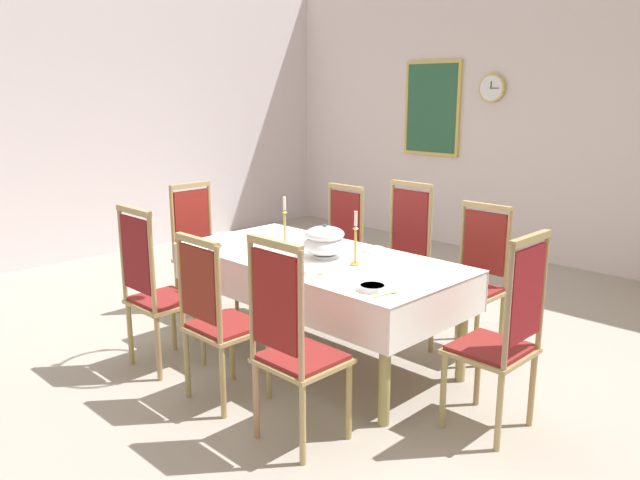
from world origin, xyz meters
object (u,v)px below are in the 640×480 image
(chair_south_b, at_px, (218,317))
(spoon_primary, at_px, (391,293))
(mounted_clock, at_px, (492,88))
(candlestick_east, at_px, (355,243))
(chair_head_west, at_px, (201,248))
(bowl_near_left, at_px, (372,287))
(bowl_near_right, at_px, (304,270))
(spoon_secondary, at_px, (319,275))
(chair_south_c, at_px, (293,343))
(candlestick_west, at_px, (285,227))
(chair_head_east, at_px, (503,334))
(chair_north_b, at_px, (400,257))
(dining_table, at_px, (318,266))
(chair_south_a, at_px, (155,288))
(soup_tureen, at_px, (325,241))
(framed_painting, at_px, (432,108))
(bowl_far_right, at_px, (374,249))
(chair_north_a, at_px, (336,246))
(chair_north_c, at_px, (474,278))
(bowl_far_left, at_px, (218,247))

(chair_south_b, xyz_separation_m, spoon_primary, (0.88, 0.61, 0.22))
(mounted_clock, bearing_deg, chair_south_b, -79.58)
(candlestick_east, height_order, spoon_primary, candlestick_east)
(chair_head_west, relative_size, bowl_near_left, 6.50)
(bowl_near_right, height_order, spoon_secondary, bowl_near_right)
(chair_south_c, bearing_deg, candlestick_west, 139.45)
(candlestick_west, bearing_deg, chair_head_west, -180.00)
(chair_head_east, height_order, spoon_primary, chair_head_east)
(chair_head_east, xyz_separation_m, bowl_near_right, (-1.23, -0.37, 0.20))
(bowl_near_right, bearing_deg, chair_north_b, 99.21)
(dining_table, distance_m, chair_south_a, 1.16)
(chair_north_b, xyz_separation_m, chair_head_east, (1.44, -0.92, -0.01))
(soup_tureen, height_order, candlestick_west, candlestick_west)
(chair_north_b, height_order, framed_painting, framed_painting)
(chair_south_b, bearing_deg, chair_north_b, 90.00)
(candlestick_east, relative_size, spoon_primary, 2.12)
(soup_tureen, bearing_deg, bowl_far_right, 68.78)
(chair_north_a, xyz_separation_m, spoon_secondary, (1.04, -1.26, 0.22))
(candlestick_west, bearing_deg, chair_south_a, -110.09)
(chair_north_a, distance_m, bowl_near_right, 1.61)
(dining_table, xyz_separation_m, bowl_near_left, (0.79, -0.34, 0.10))
(bowl_near_left, bearing_deg, chair_north_a, 139.73)
(chair_south_b, distance_m, chair_north_c, 1.96)
(chair_head_west, xyz_separation_m, spoon_secondary, (1.82, -0.35, 0.20))
(chair_south_c, relative_size, chair_north_c, 1.07)
(chair_north_b, distance_m, bowl_near_left, 1.48)
(chair_south_b, xyz_separation_m, bowl_far_right, (0.18, 1.29, 0.23))
(soup_tureen, bearing_deg, dining_table, 180.00)
(chair_head_east, distance_m, bowl_far_left, 2.16)
(chair_south_a, distance_m, spoon_secondary, 1.20)
(dining_table, height_order, mounted_clock, mounted_clock)
(candlestick_east, distance_m, bowl_near_right, 0.41)
(dining_table, height_order, framed_painting, framed_painting)
(chair_head_west, xyz_separation_m, bowl_near_left, (2.26, -0.34, 0.22))
(chair_south_c, bearing_deg, candlestick_east, 111.86)
(bowl_near_right, bearing_deg, bowl_far_right, 92.57)
(candlestick_east, bearing_deg, dining_table, -180.00)
(chair_head_east, xyz_separation_m, spoon_primary, (-0.56, -0.31, 0.19))
(chair_north_a, relative_size, spoon_secondary, 6.42)
(dining_table, xyz_separation_m, spoon_primary, (0.91, -0.31, 0.09))
(dining_table, bearing_deg, chair_north_b, 87.98)
(soup_tureen, bearing_deg, chair_south_c, -54.45)
(candlestick_west, bearing_deg, bowl_far_left, -124.70)
(chair_north_b, height_order, chair_head_east, chair_north_b)
(framed_painting, bearing_deg, bowl_far_right, -60.79)
(chair_north_c, bearing_deg, candlestick_east, 68.04)
(bowl_far_right, bearing_deg, bowl_far_left, -137.33)
(chair_south_c, bearing_deg, bowl_far_left, 159.26)
(chair_head_west, relative_size, bowl_near_right, 6.83)
(chair_north_a, bearing_deg, framed_painting, -70.94)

